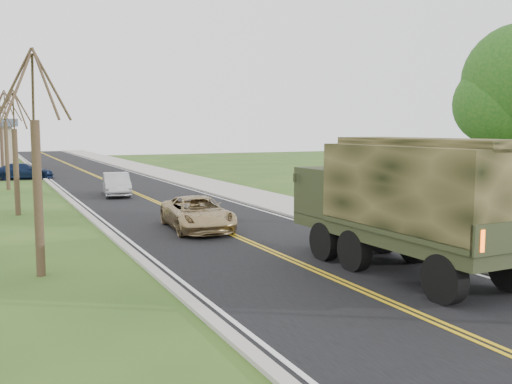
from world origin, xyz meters
TOP-DOWN VIEW (x-y plane):
  - road at (0.00, 40.00)m, footprint 8.00×120.00m
  - curb_right at (4.15, 40.00)m, footprint 0.30×120.00m
  - sidewalk_right at (5.90, 40.00)m, footprint 3.20×120.00m
  - curb_left at (-4.15, 40.00)m, footprint 0.30×120.00m
  - bare_tree_a at (-7.00, 10.00)m, footprint 1.93×2.26m
  - bare_tree_b at (-7.00, 22.00)m, footprint 1.83×2.14m
  - bare_tree_c at (-7.00, 34.00)m, footprint 2.04×2.39m
  - bare_tree_d at (-7.00, 46.00)m, footprint 1.88×2.20m
  - military_truck at (2.10, 5.97)m, footprint 2.78×7.54m
  - suv_champagne at (-0.80, 14.86)m, footprint 2.56×4.88m
  - sedan_silver at (-1.31, 27.73)m, footprint 1.99×4.30m
  - pickup_navy at (11.10, 11.98)m, footprint 5.77×3.89m
  - lot_car_navy at (-5.59, 42.04)m, footprint 4.63×2.50m

SIDE VIEW (x-z plane):
  - road at x=0.00m, z-range 0.00..0.01m
  - sidewalk_right at x=5.90m, z-range 0.00..0.10m
  - curb_left at x=-4.15m, z-range 0.00..0.10m
  - curb_right at x=4.15m, z-range 0.00..0.12m
  - lot_car_navy at x=-5.59m, z-range 0.00..1.27m
  - suv_champagne at x=-0.80m, z-range 0.00..1.31m
  - sedan_silver at x=-1.31m, z-range 0.00..1.36m
  - pickup_navy at x=11.10m, z-range 0.00..1.55m
  - military_truck at x=2.10m, z-range 0.27..3.99m
  - bare_tree_b at x=-7.00m, z-range -0.39..5.34m
  - bare_tree_d at x=-7.00m, z-range -0.40..5.50m
  - bare_tree_a at x=-7.00m, z-range -0.41..5.66m
  - bare_tree_c at x=-7.00m, z-range -0.44..5.99m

